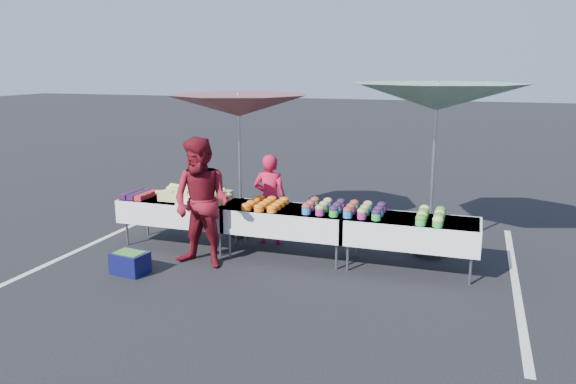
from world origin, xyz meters
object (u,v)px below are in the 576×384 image
(table_left, at_px, (181,210))
(table_right, at_px, (411,230))
(table_center, at_px, (288,219))
(vendor, at_px, (270,199))
(umbrella_right, at_px, (437,98))
(customer, at_px, (202,203))
(umbrella_left, at_px, (239,107))
(storage_bin, at_px, (130,262))

(table_left, height_order, table_right, same)
(table_center, bearing_deg, vendor, 131.75)
(table_right, distance_m, umbrella_right, 1.96)
(customer, height_order, umbrella_left, umbrella_left)
(storage_bin, bearing_deg, table_left, 95.92)
(umbrella_right, bearing_deg, vendor, -174.26)
(table_center, distance_m, customer, 1.32)
(storage_bin, bearing_deg, vendor, 62.57)
(umbrella_left, xyz_separation_m, umbrella_right, (3.11, -0.00, 0.19))
(table_left, distance_m, customer, 1.13)
(table_center, xyz_separation_m, storage_bin, (-1.85, -1.36, -0.42))
(storage_bin, bearing_deg, umbrella_right, 37.34)
(table_right, bearing_deg, umbrella_right, 76.23)
(table_left, distance_m, umbrella_right, 4.27)
(umbrella_right, xyz_separation_m, storage_bin, (-3.85, -2.16, -2.20))
(vendor, bearing_deg, table_left, 16.71)
(table_center, height_order, vendor, vendor)
(vendor, bearing_deg, table_center, 125.67)
(table_center, xyz_separation_m, table_right, (1.80, 0.00, 0.00))
(umbrella_left, bearing_deg, vendor, -21.88)
(umbrella_left, xyz_separation_m, storage_bin, (-0.74, -2.16, -2.01))
(customer, distance_m, umbrella_left, 1.99)
(table_center, distance_m, umbrella_left, 2.10)
(table_left, distance_m, storage_bin, 1.42)
(vendor, relative_size, storage_bin, 2.85)
(umbrella_left, distance_m, umbrella_right, 3.12)
(customer, relative_size, storage_bin, 3.61)
(customer, relative_size, umbrella_left, 0.74)
(table_left, height_order, umbrella_right, umbrella_right)
(table_left, xyz_separation_m, umbrella_left, (0.69, 0.80, 1.58))
(customer, bearing_deg, table_center, 41.87)
(customer, distance_m, storage_bin, 1.28)
(umbrella_right, distance_m, storage_bin, 4.93)
(table_center, height_order, customer, customer)
(table_right, bearing_deg, table_center, 180.00)
(customer, height_order, storage_bin, customer)
(vendor, xyz_separation_m, customer, (-0.54, -1.30, 0.20))
(umbrella_right, bearing_deg, table_right, -103.77)
(table_left, relative_size, table_right, 1.00)
(table_left, bearing_deg, vendor, 22.79)
(table_right, xyz_separation_m, vendor, (-2.29, 0.55, 0.15))
(vendor, xyz_separation_m, umbrella_left, (-0.62, 0.25, 1.44))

